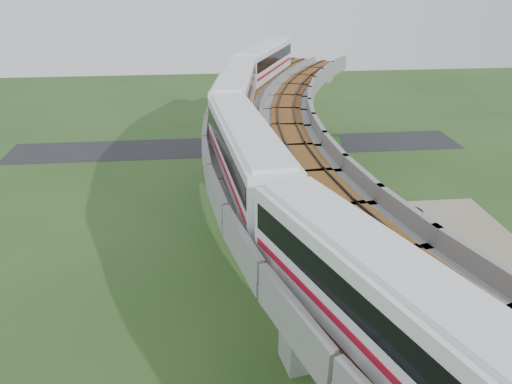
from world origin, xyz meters
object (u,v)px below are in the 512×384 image
car_dark (407,212)px  metro_train (269,118)px  car_red (467,264)px  car_white (426,317)px

car_dark → metro_train: bearing=95.4°
metro_train → car_red: size_ratio=14.94×
car_red → car_dark: 9.70m
metro_train → car_white: bearing=-41.6°
car_white → car_red: bearing=43.6°
car_white → car_red: size_ratio=0.93×
metro_train → car_red: bearing=-9.8°
metro_train → car_white: metro_train is taller
metro_train → car_dark: bearing=25.8°
metro_train → car_white: size_ratio=16.02×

